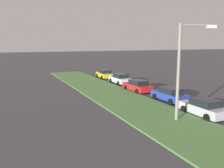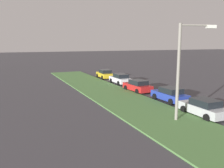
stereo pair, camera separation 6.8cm
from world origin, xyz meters
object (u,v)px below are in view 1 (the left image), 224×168
parked_car_red (138,86)px  streetlight (183,65)px  parked_car_blue (170,95)px  parked_car_yellow (105,74)px  parked_car_silver (204,108)px  parked_car_white (120,79)px

parked_car_red → streetlight: (-11.50, 2.65, 3.67)m
parked_car_blue → parked_car_yellow: 18.21m
parked_car_silver → parked_car_yellow: same height
parked_car_blue → streetlight: (-5.68, 3.21, 3.67)m
parked_car_yellow → streetlight: (-23.89, 3.24, 3.67)m
parked_car_blue → parked_car_yellow: (18.21, -0.03, 0.00)m
parked_car_silver → parked_car_blue: size_ratio=0.99×
parked_car_silver → parked_car_blue: (5.39, -0.60, 0.00)m
parked_car_silver → parked_car_red: bearing=-0.3°
parked_car_blue → parked_car_red: same height
parked_car_red → parked_car_yellow: (12.39, -0.59, 0.00)m
parked_car_yellow → parked_car_blue: bearing=-177.4°
parked_car_blue → parked_car_yellow: same height
parked_car_silver → parked_car_white: (17.53, -0.66, 0.00)m
parked_car_silver → parked_car_red: 11.21m
parked_car_red → parked_car_yellow: bearing=-6.0°
parked_car_yellow → streetlight: 24.39m
streetlight → parked_car_yellow: bearing=-7.7°
parked_car_red → parked_car_yellow: 12.41m
parked_car_white → parked_car_yellow: same height
parked_car_red → streetlight: bearing=163.7°
parked_car_yellow → streetlight: streetlight is taller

